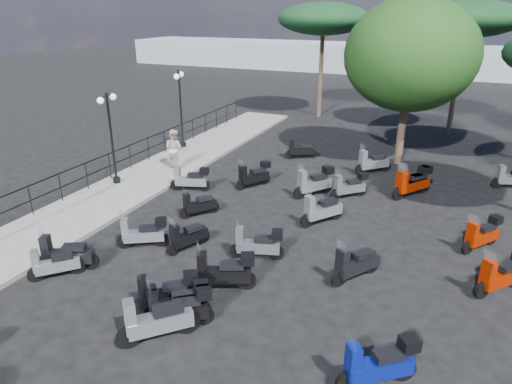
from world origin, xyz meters
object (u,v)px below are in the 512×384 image
at_px(scooter_11, 314,183).
at_px(pedestrian_far, 174,149).
at_px(lamp_post_1, 111,133).
at_px(scooter_3, 198,205).
at_px(scooter_1, 66,255).
at_px(scooter_23, 372,163).
at_px(scooter_2, 54,264).
at_px(scooter_8, 188,237).
at_px(scooter_32, 411,183).
at_px(scooter_9, 143,233).
at_px(scooter_13, 179,310).
at_px(scooter_29, 511,178).
at_px(scooter_30, 167,294).
at_px(pine_2, 323,19).
at_px(scooter_10, 254,176).
at_px(broadleaf_tree, 411,55).
at_px(scooter_16, 321,210).
at_px(scooter_17, 349,186).
at_px(scooter_14, 224,272).
at_px(pine_0, 466,19).
at_px(scooter_4, 191,179).
at_px(scooter_27, 502,275).
at_px(lamp_post_2, 181,104).
at_px(scooter_20, 379,365).
at_px(scooter_21, 355,264).
at_px(scooter_5, 301,150).
at_px(scooter_22, 413,183).
at_px(scooter_28, 482,235).
at_px(scooter_31, 177,304).
at_px(scooter_15, 257,244).
at_px(scooter_7, 156,321).

bearing_deg(scooter_11, pedestrian_far, 33.25).
bearing_deg(lamp_post_1, scooter_3, -21.35).
bearing_deg(scooter_1, scooter_23, -54.84).
relative_size(scooter_2, scooter_8, 0.81).
distance_m(scooter_2, scooter_32, 13.03).
xyz_separation_m(scooter_9, scooter_11, (3.62, 6.17, 0.08)).
height_order(scooter_2, scooter_13, scooter_13).
bearing_deg(scooter_2, scooter_11, -76.05).
height_order(pedestrian_far, scooter_3, pedestrian_far).
bearing_deg(lamp_post_1, scooter_29, 15.87).
bearing_deg(scooter_30, pine_2, -29.42).
bearing_deg(scooter_10, broadleaf_tree, -100.14).
distance_m(scooter_16, scooter_17, 2.70).
xyz_separation_m(pedestrian_far, scooter_14, (6.46, -7.58, -0.51)).
height_order(lamp_post_1, pine_0, pine_0).
distance_m(scooter_4, scooter_32, 8.77).
relative_size(pedestrian_far, scooter_27, 1.26).
height_order(lamp_post_2, scooter_32, lamp_post_2).
bearing_deg(scooter_23, scooter_16, 128.93).
height_order(scooter_14, scooter_32, scooter_32).
relative_size(scooter_11, scooter_20, 1.09).
relative_size(scooter_21, scooter_27, 1.07).
bearing_deg(pine_0, scooter_23, -108.27).
relative_size(scooter_9, scooter_32, 0.89).
relative_size(scooter_10, scooter_27, 1.06).
bearing_deg(scooter_27, scooter_4, 26.11).
bearing_deg(scooter_5, scooter_13, 157.68).
relative_size(scooter_9, scooter_11, 0.91).
xyz_separation_m(scooter_13, scooter_27, (6.90, 4.59, 0.02)).
bearing_deg(scooter_22, scooter_14, 101.03).
distance_m(lamp_post_2, scooter_28, 15.32).
height_order(scooter_20, scooter_28, scooter_20).
bearing_deg(scooter_5, scooter_17, -169.07).
height_order(scooter_2, scooter_31, scooter_31).
xyz_separation_m(scooter_10, scooter_15, (2.48, -5.32, -0.02)).
bearing_deg(scooter_4, scooter_21, -136.39).
bearing_deg(scooter_21, scooter_17, -42.53).
distance_m(scooter_5, scooter_14, 11.70).
xyz_separation_m(scooter_17, scooter_32, (2.18, 1.12, 0.08)).
bearing_deg(scooter_3, scooter_17, -101.90).
height_order(scooter_27, scooter_28, scooter_27).
height_order(scooter_5, broadleaf_tree, broadleaf_tree).
xyz_separation_m(scooter_10, scooter_17, (3.89, 0.43, -0.02)).
height_order(scooter_13, scooter_31, same).
bearing_deg(scooter_22, scooter_7, 103.62).
bearing_deg(scooter_17, scooter_15, 121.77).
relative_size(scooter_5, scooter_30, 1.01).
bearing_deg(scooter_30, scooter_3, -14.01).
bearing_deg(scooter_14, scooter_23, -34.44).
xyz_separation_m(scooter_13, scooter_28, (6.48, 6.94, -0.01)).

